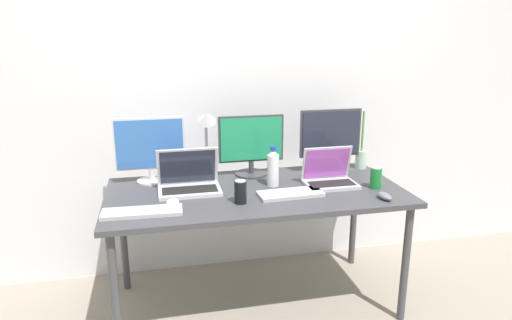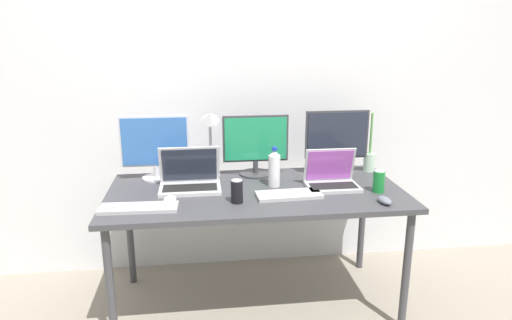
{
  "view_description": "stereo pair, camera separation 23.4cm",
  "coord_description": "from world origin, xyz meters",
  "px_view_note": "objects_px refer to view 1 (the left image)",
  "views": [
    {
      "loc": [
        -0.54,
        -2.43,
        1.62
      ],
      "look_at": [
        0.0,
        0.0,
        0.92
      ],
      "focal_mm": 32.0,
      "sensor_mm": 36.0,
      "label": 1
    },
    {
      "loc": [
        -0.31,
        -2.47,
        1.62
      ],
      "look_at": [
        0.0,
        0.0,
        0.92
      ],
      "focal_mm": 32.0,
      "sensor_mm": 36.0,
      "label": 2
    }
  ],
  "objects_px": {
    "monitor_center": "(251,144)",
    "mouse_by_keyboard": "(173,202)",
    "soda_can_by_laptop": "(376,178)",
    "desk_lamp": "(207,132)",
    "keyboard_aux": "(290,194)",
    "soda_can_near_keyboard": "(240,192)",
    "mouse_by_laptop": "(385,196)",
    "bamboo_vase": "(361,157)",
    "work_desk": "(256,199)",
    "laptop_secondary": "(329,176)",
    "monitor_left": "(150,148)",
    "monitor_right": "(330,139)",
    "keyboard_main": "(142,212)",
    "water_bottle": "(273,168)",
    "laptop_silver": "(189,181)"
  },
  "relations": [
    {
      "from": "water_bottle",
      "to": "bamboo_vase",
      "type": "relative_size",
      "value": 0.62
    },
    {
      "from": "laptop_silver",
      "to": "monitor_left",
      "type": "bearing_deg",
      "value": 135.01
    },
    {
      "from": "monitor_center",
      "to": "soda_can_by_laptop",
      "type": "height_order",
      "value": "monitor_center"
    },
    {
      "from": "mouse_by_laptop",
      "to": "desk_lamp",
      "type": "xyz_separation_m",
      "value": [
        -0.9,
        0.54,
        0.29
      ]
    },
    {
      "from": "laptop_silver",
      "to": "soda_can_by_laptop",
      "type": "bearing_deg",
      "value": -10.27
    },
    {
      "from": "keyboard_main",
      "to": "laptop_silver",
      "type": "bearing_deg",
      "value": 51.8
    },
    {
      "from": "laptop_silver",
      "to": "water_bottle",
      "type": "xyz_separation_m",
      "value": [
        0.49,
        -0.02,
        0.05
      ]
    },
    {
      "from": "keyboard_aux",
      "to": "desk_lamp",
      "type": "height_order",
      "value": "desk_lamp"
    },
    {
      "from": "soda_can_near_keyboard",
      "to": "mouse_by_laptop",
      "type": "bearing_deg",
      "value": -8.35
    },
    {
      "from": "work_desk",
      "to": "keyboard_aux",
      "type": "bearing_deg",
      "value": -38.41
    },
    {
      "from": "keyboard_main",
      "to": "soda_can_near_keyboard",
      "type": "distance_m",
      "value": 0.51
    },
    {
      "from": "monitor_right",
      "to": "mouse_by_keyboard",
      "type": "relative_size",
      "value": 3.98
    },
    {
      "from": "soda_can_by_laptop",
      "to": "desk_lamp",
      "type": "distance_m",
      "value": 1.03
    },
    {
      "from": "keyboard_aux",
      "to": "water_bottle",
      "type": "bearing_deg",
      "value": 102.06
    },
    {
      "from": "bamboo_vase",
      "to": "desk_lamp",
      "type": "xyz_separation_m",
      "value": [
        -1.03,
        -0.04,
        0.23
      ]
    },
    {
      "from": "soda_can_near_keyboard",
      "to": "water_bottle",
      "type": "bearing_deg",
      "value": 45.22
    },
    {
      "from": "laptop_secondary",
      "to": "mouse_by_laptop",
      "type": "relative_size",
      "value": 2.74
    },
    {
      "from": "work_desk",
      "to": "desk_lamp",
      "type": "height_order",
      "value": "desk_lamp"
    },
    {
      "from": "monitor_right",
      "to": "work_desk",
      "type": "bearing_deg",
      "value": -154.37
    },
    {
      "from": "mouse_by_laptop",
      "to": "bamboo_vase",
      "type": "height_order",
      "value": "bamboo_vase"
    },
    {
      "from": "laptop_secondary",
      "to": "monitor_right",
      "type": "bearing_deg",
      "value": 68.48
    },
    {
      "from": "monitor_left",
      "to": "laptop_silver",
      "type": "xyz_separation_m",
      "value": [
        0.21,
        -0.21,
        -0.16
      ]
    },
    {
      "from": "water_bottle",
      "to": "desk_lamp",
      "type": "xyz_separation_m",
      "value": [
        -0.36,
        0.18,
        0.2
      ]
    },
    {
      "from": "mouse_by_keyboard",
      "to": "monitor_left",
      "type": "bearing_deg",
      "value": 114.68
    },
    {
      "from": "laptop_silver",
      "to": "soda_can_by_laptop",
      "type": "distance_m",
      "value": 1.08
    },
    {
      "from": "monitor_right",
      "to": "water_bottle",
      "type": "bearing_deg",
      "value": -154.61
    },
    {
      "from": "keyboard_main",
      "to": "desk_lamp",
      "type": "distance_m",
      "value": 0.68
    },
    {
      "from": "bamboo_vase",
      "to": "desk_lamp",
      "type": "height_order",
      "value": "desk_lamp"
    },
    {
      "from": "mouse_by_laptop",
      "to": "soda_can_by_laptop",
      "type": "height_order",
      "value": "soda_can_by_laptop"
    },
    {
      "from": "mouse_by_laptop",
      "to": "water_bottle",
      "type": "distance_m",
      "value": 0.65
    },
    {
      "from": "monitor_center",
      "to": "mouse_by_keyboard",
      "type": "relative_size",
      "value": 4.04
    },
    {
      "from": "laptop_secondary",
      "to": "soda_can_by_laptop",
      "type": "relative_size",
      "value": 2.39
    },
    {
      "from": "desk_lamp",
      "to": "bamboo_vase",
      "type": "bearing_deg",
      "value": 2.09
    },
    {
      "from": "mouse_by_laptop",
      "to": "bamboo_vase",
      "type": "bearing_deg",
      "value": 70.05
    },
    {
      "from": "laptop_silver",
      "to": "keyboard_main",
      "type": "relative_size",
      "value": 0.88
    },
    {
      "from": "monitor_left",
      "to": "bamboo_vase",
      "type": "distance_m",
      "value": 1.38
    },
    {
      "from": "keyboard_aux",
      "to": "bamboo_vase",
      "type": "relative_size",
      "value": 0.94
    },
    {
      "from": "monitor_center",
      "to": "desk_lamp",
      "type": "xyz_separation_m",
      "value": [
        -0.28,
        -0.05,
        0.11
      ]
    },
    {
      "from": "laptop_silver",
      "to": "keyboard_aux",
      "type": "height_order",
      "value": "laptop_silver"
    },
    {
      "from": "keyboard_aux",
      "to": "bamboo_vase",
      "type": "height_order",
      "value": "bamboo_vase"
    },
    {
      "from": "bamboo_vase",
      "to": "monitor_left",
      "type": "bearing_deg",
      "value": 179.85
    },
    {
      "from": "keyboard_main",
      "to": "mouse_by_laptop",
      "type": "xyz_separation_m",
      "value": [
        1.29,
        -0.07,
        0.01
      ]
    },
    {
      "from": "monitor_right",
      "to": "laptop_secondary",
      "type": "distance_m",
      "value": 0.33
    },
    {
      "from": "keyboard_main",
      "to": "water_bottle",
      "type": "xyz_separation_m",
      "value": [
        0.75,
        0.29,
        0.1
      ]
    },
    {
      "from": "monitor_center",
      "to": "soda_can_by_laptop",
      "type": "bearing_deg",
      "value": -32.21
    },
    {
      "from": "work_desk",
      "to": "soda_can_by_laptop",
      "type": "relative_size",
      "value": 13.47
    },
    {
      "from": "keyboard_aux",
      "to": "soda_can_near_keyboard",
      "type": "relative_size",
      "value": 2.87
    },
    {
      "from": "monitor_right",
      "to": "soda_can_near_keyboard",
      "type": "distance_m",
      "value": 0.83
    },
    {
      "from": "monitor_right",
      "to": "laptop_silver",
      "type": "distance_m",
      "value": 0.96
    },
    {
      "from": "work_desk",
      "to": "laptop_silver",
      "type": "bearing_deg",
      "value": 168.83
    }
  ]
}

